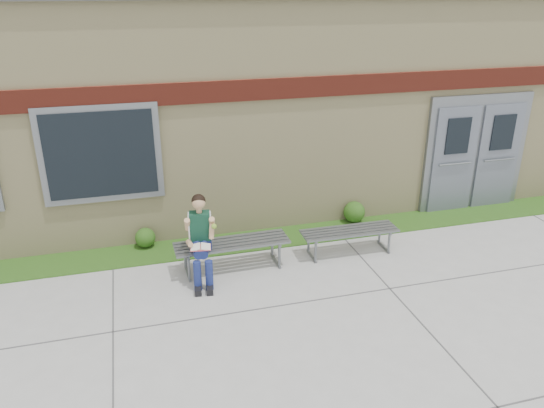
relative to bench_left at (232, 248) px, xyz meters
name	(u,v)px	position (x,y,z in m)	size (l,w,h in m)	color
ground	(340,318)	(1.14, -1.74, -0.36)	(80.00, 80.00, 0.00)	#9E9E99
grass_strip	(285,236)	(1.14, 0.86, -0.35)	(16.00, 0.80, 0.02)	#294913
school_building	(242,87)	(1.14, 4.24, 1.74)	(16.20, 6.22, 4.20)	beige
bench_left	(232,248)	(0.00, 0.00, 0.00)	(1.81, 0.54, 0.47)	slate
bench_right	(349,235)	(2.00, 0.00, -0.03)	(1.64, 0.48, 0.42)	slate
girl	(201,237)	(-0.51, -0.20, 0.35)	(0.48, 0.82, 1.35)	navy
shrub_mid	(145,238)	(-1.30, 1.11, -0.17)	(0.34, 0.34, 0.34)	#294913
shrub_east	(354,212)	(2.58, 1.11, -0.14)	(0.40, 0.40, 0.40)	#294913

